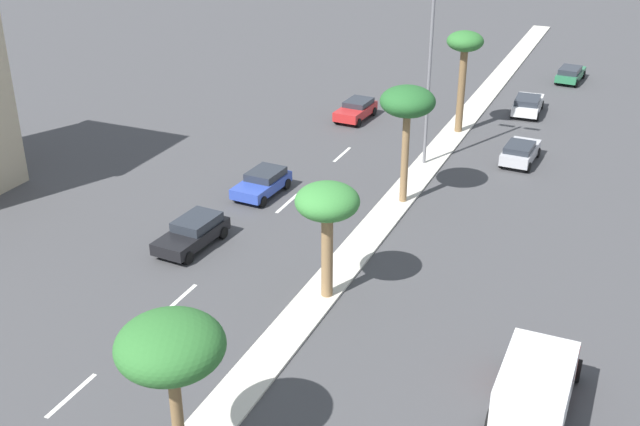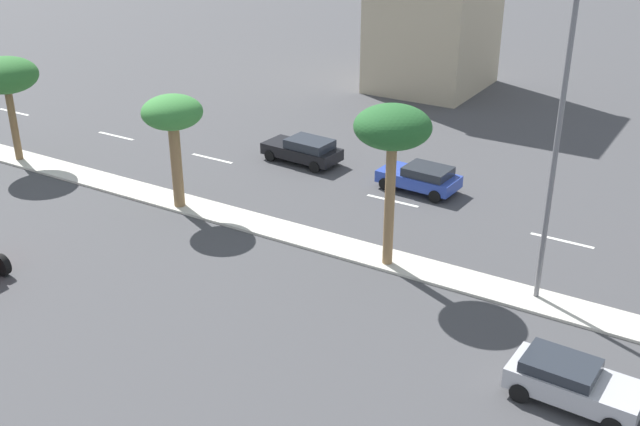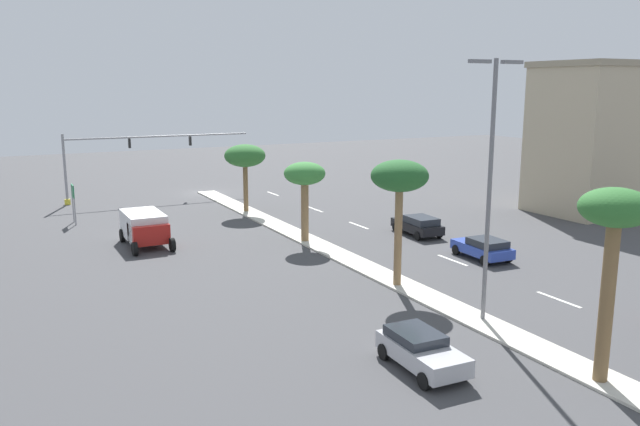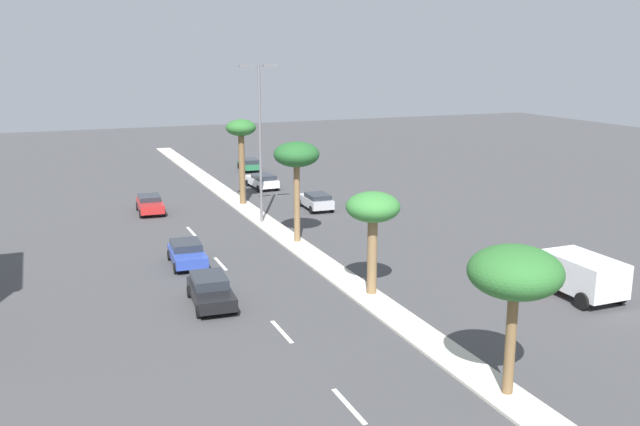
# 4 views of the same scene
# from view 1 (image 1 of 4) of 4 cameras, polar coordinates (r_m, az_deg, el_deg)

# --- Properties ---
(ground_plane) EXTENTS (160.00, 160.00, 0.00)m
(ground_plane) POSITION_cam_1_polar(r_m,az_deg,el_deg) (44.09, 4.86, -0.08)
(ground_plane) COLOR #424244
(median_curb) EXTENTS (1.80, 84.94, 0.12)m
(median_curb) POSITION_cam_1_polar(r_m,az_deg,el_deg) (52.38, 8.26, 4.09)
(median_curb) COLOR beige
(median_curb) RESTS_ON ground
(lane_stripe_left) EXTENTS (0.20, 2.80, 0.01)m
(lane_stripe_left) POSITION_cam_1_polar(r_m,az_deg,el_deg) (31.89, -17.51, -12.44)
(lane_stripe_left) COLOR silver
(lane_stripe_left) RESTS_ON ground
(lane_stripe_far) EXTENTS (0.20, 2.80, 0.01)m
(lane_stripe_far) POSITION_cam_1_polar(r_m,az_deg,el_deg) (36.63, -10.12, -6.15)
(lane_stripe_far) COLOR silver
(lane_stripe_far) RESTS_ON ground
(lane_stripe_right) EXTENTS (0.20, 2.80, 0.01)m
(lane_stripe_right) POSITION_cam_1_polar(r_m,az_deg,el_deg) (45.26, -2.37, 0.71)
(lane_stripe_right) COLOR silver
(lane_stripe_right) RESTS_ON ground
(lane_stripe_outboard) EXTENTS (0.20, 2.80, 0.01)m
(lane_stripe_outboard) POSITION_cam_1_polar(r_m,az_deg,el_deg) (52.30, 1.61, 4.25)
(lane_stripe_outboard) COLOR silver
(lane_stripe_outboard) RESTS_ON ground
(palm_tree_outboard) EXTENTS (3.47, 3.47, 5.72)m
(palm_tree_outboard) POSITION_cam_1_polar(r_m,az_deg,el_deg) (25.02, -10.75, -9.56)
(palm_tree_outboard) COLOR brown
(palm_tree_outboard) RESTS_ON median_curb
(palm_tree_far) EXTENTS (2.84, 2.84, 5.48)m
(palm_tree_far) POSITION_cam_1_polar(r_m,az_deg,el_deg) (34.06, 0.53, 0.52)
(palm_tree_far) COLOR olive
(palm_tree_far) RESTS_ON median_curb
(palm_tree_rear) EXTENTS (3.04, 3.04, 6.76)m
(palm_tree_rear) POSITION_cam_1_polar(r_m,az_deg,el_deg) (43.45, 6.34, 7.79)
(palm_tree_rear) COLOR olive
(palm_tree_rear) RESTS_ON median_curb
(palm_tree_right) EXTENTS (2.50, 2.50, 7.10)m
(palm_tree_right) POSITION_cam_1_polar(r_m,az_deg,el_deg) (55.42, 10.41, 11.59)
(palm_tree_right) COLOR brown
(palm_tree_right) RESTS_ON median_curb
(street_lamp_trailing) EXTENTS (2.90, 0.24, 11.69)m
(street_lamp_trailing) POSITION_cam_1_polar(r_m,az_deg,el_deg) (48.97, 7.96, 10.93)
(street_lamp_trailing) COLOR slate
(street_lamp_trailing) RESTS_ON median_curb
(sedan_red_right) EXTENTS (2.15, 4.17, 1.36)m
(sedan_red_right) POSITION_cam_1_polar(r_m,az_deg,el_deg) (58.93, 2.62, 7.48)
(sedan_red_right) COLOR red
(sedan_red_right) RESTS_ON ground
(sedan_blue_near) EXTENTS (2.21, 4.14, 1.36)m
(sedan_blue_near) POSITION_cam_1_polar(r_m,az_deg,el_deg) (46.26, -4.17, 2.22)
(sedan_blue_near) COLOR #2D47AD
(sedan_blue_near) RESTS_ON ground
(sedan_white_left) EXTENTS (2.21, 4.47, 1.40)m
(sedan_white_left) POSITION_cam_1_polar(r_m,az_deg,el_deg) (62.04, 14.78, 7.61)
(sedan_white_left) COLOR silver
(sedan_white_left) RESTS_ON ground
(sedan_green_mid) EXTENTS (2.14, 4.46, 1.33)m
(sedan_green_mid) POSITION_cam_1_polar(r_m,az_deg,el_deg) (71.59, 17.64, 9.58)
(sedan_green_mid) COLOR #287047
(sedan_green_mid) RESTS_ON ground
(sedan_black_center) EXTENTS (2.24, 4.50, 1.43)m
(sedan_black_center) POSITION_cam_1_polar(r_m,az_deg,el_deg) (40.77, -9.17, -1.38)
(sedan_black_center) COLOR black
(sedan_black_center) RESTS_ON ground
(sedan_silver_trailing) EXTENTS (2.07, 4.08, 1.38)m
(sedan_silver_trailing) POSITION_cam_1_polar(r_m,az_deg,el_deg) (52.27, 14.27, 4.31)
(sedan_silver_trailing) COLOR #B2B2B7
(sedan_silver_trailing) RESTS_ON ground
(box_truck) EXTENTS (2.68, 5.41, 2.22)m
(box_truck) POSITION_cam_1_polar(r_m,az_deg,el_deg) (30.11, 15.40, -11.70)
(box_truck) COLOR #B21E19
(box_truck) RESTS_ON ground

